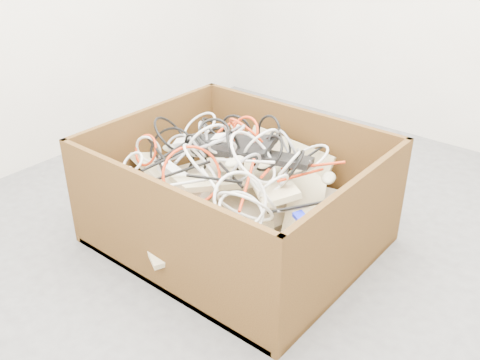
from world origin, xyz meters
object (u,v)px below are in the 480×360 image
Objects in this scene: power_strip_right at (183,179)px; vga_plug at (300,216)px; power_strip_left at (203,141)px; cardboard_box at (234,213)px.

power_strip_right reaches higher than vga_plug.
power_strip_left is 0.27m from power_strip_right.
power_strip_right is at bearing -84.75° from power_strip_left.
power_strip_left is at bearing 162.91° from cardboard_box.
power_strip_left reaches higher than power_strip_right.
cardboard_box is 0.36m from power_strip_left.
power_strip_right is (-0.14, -0.16, 0.19)m from cardboard_box.
vga_plug is at bearing 10.43° from power_strip_right.
cardboard_box is 3.95× the size of power_strip_left.
cardboard_box is 0.47m from vga_plug.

